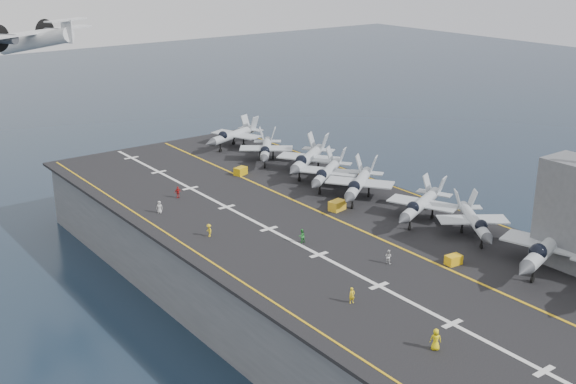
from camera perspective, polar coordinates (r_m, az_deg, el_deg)
ground at (r=98.53m, az=1.40°, el=-7.78°), size 500.00×500.00×0.00m
hull at (r=96.38m, az=1.43°, el=-5.12°), size 36.00×90.00×10.00m
flight_deck at (r=94.38m, az=1.45°, el=-2.24°), size 38.00×92.00×0.40m
foul_line at (r=96.07m, az=2.86°, el=-1.73°), size 0.35×90.00×0.02m
landing_centerline at (r=90.96m, az=-1.52°, el=-2.93°), size 0.50×90.00×0.02m
deck_edge_port at (r=85.60m, az=-7.56°, el=-4.55°), size 0.25×90.00×0.02m
deck_edge_stbd at (r=106.08m, az=9.34°, el=0.06°), size 0.25×90.00×0.02m
fighter_jet_1 at (r=84.15m, az=19.89°, el=-3.98°), size 18.19×14.60×5.51m
fighter_jet_2 at (r=90.62m, az=14.51°, el=-2.15°), size 14.33×15.37×4.44m
fighter_jet_3 at (r=94.49m, az=10.47°, el=-0.88°), size 16.04×13.67×4.71m
fighter_jet_4 at (r=101.18m, az=5.61°, el=0.76°), size 17.07×16.03×4.94m
fighter_jet_5 at (r=106.29m, az=3.11°, el=1.65°), size 16.21×15.03×4.68m
fighter_jet_6 at (r=112.26m, az=1.58°, el=2.74°), size 17.86×16.50×5.16m
fighter_jet_7 at (r=118.69m, az=-1.75°, el=3.49°), size 15.01×15.74×4.56m
fighter_jet_8 at (r=127.56m, az=-4.33°, el=4.58°), size 15.86×13.13×4.72m
tow_cart_a at (r=83.08m, az=12.95°, el=-5.25°), size 1.90×1.34×1.08m
tow_cart_b at (r=97.33m, az=3.90°, el=-1.07°), size 2.44×1.84×1.32m
tow_cart_c at (r=112.35m, az=-3.77°, el=1.66°), size 2.30×1.86×1.19m
crew_0 at (r=66.04m, az=11.59°, el=-11.35°), size 1.46×1.41×2.04m
crew_1 at (r=72.82m, az=5.08°, el=-8.14°), size 1.16×0.92×1.68m
crew_2 at (r=86.58m, az=1.09°, el=-3.49°), size 1.05×0.72×1.73m
crew_3 at (r=88.88m, az=-6.26°, el=-3.03°), size 0.72×1.02×1.62m
crew_4 at (r=102.88m, az=-8.69°, el=-0.02°), size 1.11×0.83×1.70m
crew_5 at (r=97.53m, az=-10.12°, el=-1.17°), size 1.21×1.16×1.69m
crew_7 at (r=81.89m, az=7.93°, el=-5.07°), size 0.91×1.13×1.64m
transport_plane at (r=129.01m, az=-19.37°, el=11.17°), size 29.30×25.64×5.79m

